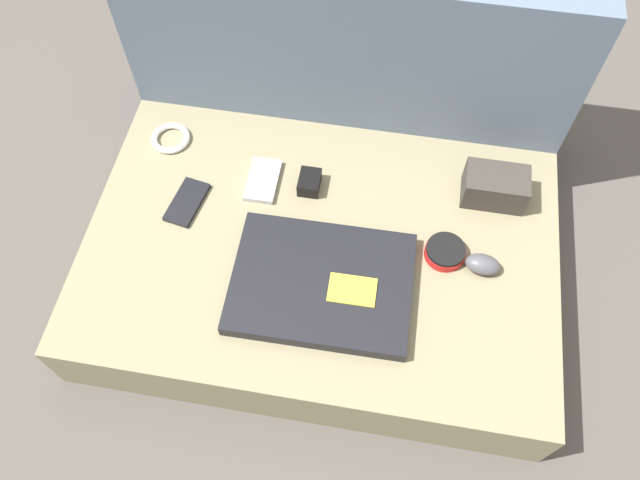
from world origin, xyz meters
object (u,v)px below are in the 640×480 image
Objects in this scene: phone_black at (263,180)px; charger_brick at (309,182)px; laptop at (322,283)px; camera_pouch at (495,187)px; phone_silver at (187,202)px; computer_mouse at (483,264)px; speaker_puck at (445,252)px.

charger_brick reaches higher than phone_black.
laptop is 2.69× the size of camera_pouch.
charger_brick is at bearing 29.39° from phone_silver.
camera_pouch reaches higher than phone_black.
camera_pouch reaches higher than phone_silver.
laptop is 5.94× the size of charger_brick.
computer_mouse is 0.60× the size of phone_silver.
speaker_puck reaches higher than phone_black.
charger_brick is at bearing 1.91° from phone_black.
phone_black is (-0.16, 0.22, -0.01)m from laptop.
laptop is at bearing -139.74° from camera_pouch.
camera_pouch is (0.32, 0.27, 0.02)m from laptop.
phone_silver is at bearing -168.79° from camera_pouch.
phone_black is (-0.47, 0.13, -0.01)m from computer_mouse.
phone_black is 0.10m from charger_brick.
camera_pouch is at bearing 39.55° from laptop.
camera_pouch reaches higher than laptop.
speaker_puck is 0.67× the size of phone_silver.
charger_brick is (-0.37, 0.14, -0.00)m from computer_mouse.
phone_silver is 0.93× the size of camera_pouch.
laptop is 0.32m from computer_mouse.
phone_silver is 0.17m from phone_black.
phone_silver is at bearing -151.49° from phone_black.
computer_mouse is at bearing 5.54° from phone_silver.
phone_black is (0.15, 0.08, 0.00)m from phone_silver.
computer_mouse is 0.39m from charger_brick.
speaker_puck is (0.23, 0.11, -0.00)m from laptop.
laptop is at bearing -54.25° from phone_black.
camera_pouch is (0.48, 0.04, 0.03)m from phone_black.
computer_mouse is at bearing 16.38° from laptop.
charger_brick is at bearing 158.06° from speaker_puck.
charger_brick is (0.10, 0.00, 0.01)m from phone_black.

